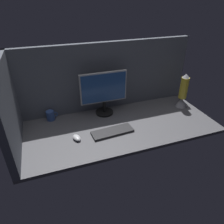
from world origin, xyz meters
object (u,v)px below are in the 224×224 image
Objects in this scene: monitor at (104,91)px; mug_ceramic_blue at (51,115)px; mouse at (77,138)px; lava_lamp at (183,93)px; keyboard at (112,132)px.

monitor reaches higher than mug_ceramic_blue.
mouse is 42.99cm from mug_ceramic_blue.
lava_lamp is (117.61, 20.44, 13.81)cm from mouse.
mouse is 0.88× the size of mug_ceramic_blue.
mouse is at bearing -135.32° from monitor.
monitor reaches higher than mouse.
monitor is 84.17cm from lava_lamp.
lava_lamp reaches higher than keyboard.
mug_ceramic_blue reaches higher than keyboard.
mouse is (-35.13, -34.74, -22.58)cm from monitor.
monitor is 1.26× the size of keyboard.
monitor is 1.26× the size of lava_lamp.
monitor is at bearing 170.16° from lava_lamp.
keyboard is 3.39× the size of mug_ceramic_blue.
mug_ceramic_blue is at bearing 172.16° from lava_lamp.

